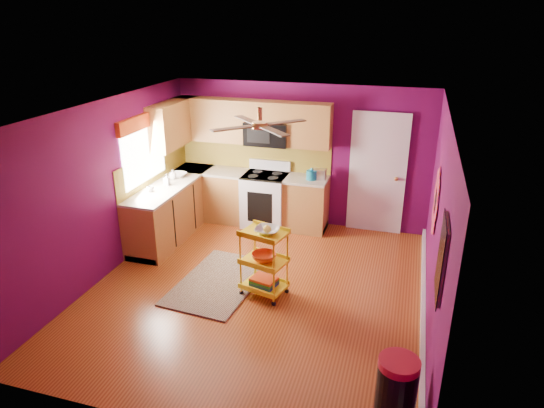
% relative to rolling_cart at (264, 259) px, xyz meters
% --- Properties ---
extents(ground, '(5.00, 5.00, 0.00)m').
position_rel_rolling_cart_xyz_m(ground, '(-0.14, 0.08, -0.54)').
color(ground, maroon).
rests_on(ground, ground).
extents(room_envelope, '(4.54, 5.04, 2.52)m').
position_rel_rolling_cart_xyz_m(room_envelope, '(-0.11, 0.08, 1.10)').
color(room_envelope, '#5B0A47').
rests_on(room_envelope, ground).
extents(lower_cabinets, '(2.81, 2.31, 0.94)m').
position_rel_rolling_cart_xyz_m(lower_cabinets, '(-1.48, 1.89, -0.10)').
color(lower_cabinets, '#905C27').
rests_on(lower_cabinets, ground).
extents(electric_range, '(0.76, 0.66, 1.13)m').
position_rel_rolling_cart_xyz_m(electric_range, '(-0.69, 2.25, -0.05)').
color(electric_range, white).
rests_on(electric_range, ground).
extents(upper_cabinetry, '(2.80, 2.30, 1.26)m').
position_rel_rolling_cart_xyz_m(upper_cabinetry, '(-1.38, 2.25, 1.26)').
color(upper_cabinetry, '#905C27').
rests_on(upper_cabinetry, ground).
extents(left_window, '(0.08, 1.35, 1.08)m').
position_rel_rolling_cart_xyz_m(left_window, '(-2.35, 1.13, 1.20)').
color(left_window, white).
rests_on(left_window, ground).
extents(panel_door, '(0.95, 0.11, 2.15)m').
position_rel_rolling_cart_xyz_m(panel_door, '(1.21, 2.54, 0.49)').
color(panel_door, white).
rests_on(panel_door, ground).
extents(right_wall_art, '(0.04, 2.74, 1.04)m').
position_rel_rolling_cart_xyz_m(right_wall_art, '(2.09, -0.26, 0.91)').
color(right_wall_art, black).
rests_on(right_wall_art, ground).
extents(ceiling_fan, '(1.01, 1.01, 0.26)m').
position_rel_rolling_cart_xyz_m(ceiling_fan, '(-0.14, 0.28, 1.75)').
color(ceiling_fan, '#BF8C3F').
rests_on(ceiling_fan, ground).
extents(shag_rug, '(1.17, 1.76, 0.02)m').
position_rel_rolling_cart_xyz_m(shag_rug, '(-0.72, 0.10, -0.52)').
color(shag_rug, black).
rests_on(shag_rug, ground).
extents(rolling_cart, '(0.66, 0.55, 1.05)m').
position_rel_rolling_cart_xyz_m(rolling_cart, '(0.00, 0.00, 0.00)').
color(rolling_cart, yellow).
rests_on(rolling_cart, ground).
extents(trash_can, '(0.41, 0.43, 0.72)m').
position_rel_rolling_cart_xyz_m(trash_can, '(1.82, -1.78, -0.18)').
color(trash_can, black).
rests_on(trash_can, ground).
extents(teal_kettle, '(0.18, 0.18, 0.21)m').
position_rel_rolling_cart_xyz_m(teal_kettle, '(0.14, 2.23, 0.49)').
color(teal_kettle, '#12708D').
rests_on(teal_kettle, lower_cabinets).
extents(toaster, '(0.22, 0.15, 0.18)m').
position_rel_rolling_cart_xyz_m(toaster, '(0.26, 2.30, 0.49)').
color(toaster, beige).
rests_on(toaster, lower_cabinets).
extents(soap_bottle_a, '(0.09, 0.09, 0.19)m').
position_rel_rolling_cart_xyz_m(soap_bottle_a, '(-2.08, 1.28, 0.50)').
color(soap_bottle_a, '#EA3F72').
rests_on(soap_bottle_a, lower_cabinets).
extents(soap_bottle_b, '(0.13, 0.13, 0.16)m').
position_rel_rolling_cart_xyz_m(soap_bottle_b, '(-2.13, 1.59, 0.48)').
color(soap_bottle_b, white).
rests_on(soap_bottle_b, lower_cabinets).
extents(counter_dish, '(0.28, 0.28, 0.07)m').
position_rel_rolling_cart_xyz_m(counter_dish, '(-2.11, 1.72, 0.44)').
color(counter_dish, white).
rests_on(counter_dish, lower_cabinets).
extents(counter_cup, '(0.11, 0.11, 0.09)m').
position_rel_rolling_cart_xyz_m(counter_cup, '(-2.19, 0.93, 0.45)').
color(counter_cup, white).
rests_on(counter_cup, lower_cabinets).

